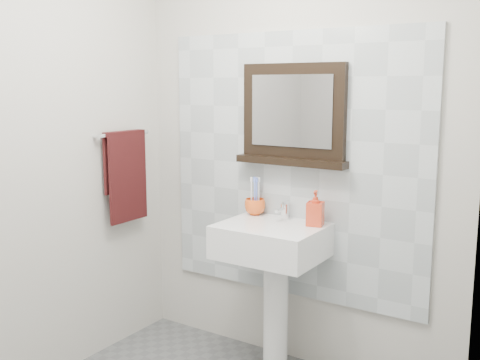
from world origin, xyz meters
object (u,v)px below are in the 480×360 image
object	(u,v)px
pedestal_sink	(272,257)
hand_towel	(126,169)
soap_dispenser	(315,208)
framed_mirror	(293,117)
toothbrush_cup	(255,207)

from	to	relation	value
pedestal_sink	hand_towel	world-z (taller)	hand_towel
soap_dispenser	pedestal_sink	bearing A→B (deg)	-167.08
soap_dispenser	framed_mirror	distance (m)	0.52
framed_mirror	hand_towel	world-z (taller)	framed_mirror
pedestal_sink	framed_mirror	distance (m)	0.78
pedestal_sink	toothbrush_cup	distance (m)	0.34
pedestal_sink	framed_mirror	size ratio (longest dim) A/B	1.47
framed_mirror	pedestal_sink	bearing A→B (deg)	-95.85
pedestal_sink	hand_towel	bearing A→B (deg)	-171.33
framed_mirror	hand_towel	distance (m)	1.07
soap_dispenser	framed_mirror	xyz separation A→B (m)	(-0.19, 0.08, 0.48)
toothbrush_cup	soap_dispenser	world-z (taller)	soap_dispenser
pedestal_sink	hand_towel	xyz separation A→B (m)	(-0.94, -0.14, 0.43)
toothbrush_cup	framed_mirror	bearing A→B (deg)	10.72
framed_mirror	soap_dispenser	bearing A→B (deg)	-24.31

